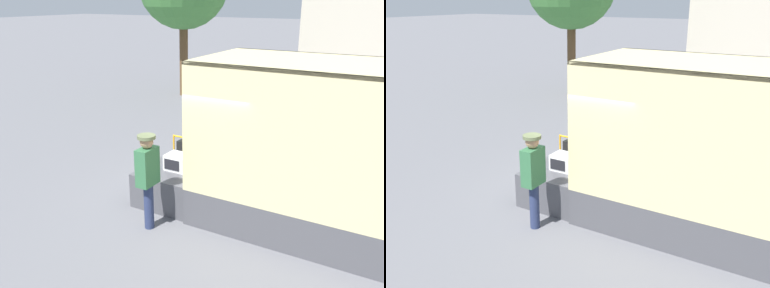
% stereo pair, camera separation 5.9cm
% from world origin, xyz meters
% --- Properties ---
extents(ground_plane, '(160.00, 160.00, 0.00)m').
position_xyz_m(ground_plane, '(0.00, 0.00, 0.00)').
color(ground_plane, slate).
extents(tailgate_deck, '(1.30, 2.17, 0.71)m').
position_xyz_m(tailgate_deck, '(-0.65, 0.00, 0.36)').
color(tailgate_deck, '#4C4C51').
rests_on(tailgate_deck, ground).
extents(microwave, '(0.55, 0.43, 0.32)m').
position_xyz_m(microwave, '(-0.57, -0.34, 0.87)').
color(microwave, white).
rests_on(microwave, tailgate_deck).
extents(portable_generator, '(0.66, 0.46, 0.53)m').
position_xyz_m(portable_generator, '(-0.70, 0.40, 0.91)').
color(portable_generator, black).
rests_on(portable_generator, tailgate_deck).
extents(worker_person, '(0.32, 0.44, 1.81)m').
position_xyz_m(worker_person, '(-0.47, -1.57, 1.12)').
color(worker_person, navy).
rests_on(worker_person, ground).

